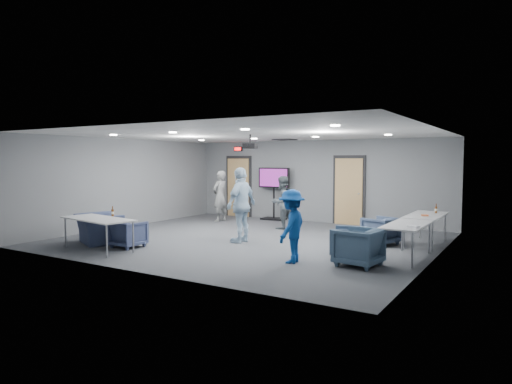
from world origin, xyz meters
The scene contains 29 objects.
floor centered at (0.00, 0.00, 0.00)m, with size 9.00×9.00×0.00m, color #35383C.
ceiling centered at (0.00, 0.00, 2.70)m, with size 9.00×9.00×0.00m, color silver.
wall_back centered at (0.00, 4.00, 1.35)m, with size 9.00×0.02×2.70m, color slate.
wall_front centered at (0.00, -4.00, 1.35)m, with size 9.00×0.02×2.70m, color slate.
wall_left centered at (-4.50, 0.00, 1.35)m, with size 0.02×8.00×2.70m, color slate.
wall_right centered at (4.50, 0.00, 1.35)m, with size 0.02×8.00×2.70m, color slate.
door_left centered at (-3.00, 3.95, 1.07)m, with size 1.06×0.17×2.24m.
door_right centered at (1.20, 3.95, 1.07)m, with size 1.06×0.17×2.24m.
exit_sign centered at (-3.00, 3.93, 2.45)m, with size 0.32×0.08×0.16m.
hvac_diffuser centered at (-0.50, 2.80, 2.69)m, with size 0.60×0.60×0.03m, color black.
downlights centered at (0.00, 0.00, 2.68)m, with size 6.18×3.78×0.02m.
person_a centered at (-2.73, 2.43, 0.85)m, with size 0.62×0.40×1.69m, color gray.
person_b centered at (-0.18, 2.04, 0.79)m, with size 0.77×0.60×1.58m, color #4F595F.
person_c centered at (0.02, -0.46, 0.93)m, with size 1.10×0.46×1.87m, color silver.
person_d centered at (2.11, -1.83, 0.73)m, with size 0.95×0.54×1.47m, color #164590.
chair_right_a centered at (3.06, 1.08, 0.33)m, with size 0.71×0.73×0.67m, color #384661.
chair_right_b centered at (2.90, -0.73, 0.32)m, with size 0.69×0.71×0.64m, color #394C63.
chair_right_c centered at (3.35, -1.42, 0.37)m, with size 0.79×0.81×0.74m, color #3D536A.
chair_front_a centered at (-1.88, -2.40, 0.31)m, with size 0.67×0.69×0.63m, color #3C4668.
chair_front_b centered at (-2.91, -2.40, 0.36)m, with size 1.11×0.97×0.72m, color #384362.
table_right_a centered at (4.00, 1.62, 0.69)m, with size 0.77×1.85×0.73m.
table_right_b centered at (4.00, -0.28, 0.68)m, with size 0.74×1.77×0.73m.
table_front_left centered at (-2.21, -3.00, 0.69)m, with size 2.04×1.10×0.73m.
bottle_front centered at (-2.20, -2.57, 0.82)m, with size 0.06×0.06×0.24m.
bottle_right centered at (4.15, 2.06, 0.82)m, with size 0.06×0.06×0.24m.
snack_box centered at (4.04, 1.30, 0.75)m, with size 0.17×0.11×0.04m, color #C35E30.
wrapper centered at (4.23, -0.77, 0.75)m, with size 0.20×0.13×0.04m, color white.
tv_stand centered at (-1.41, 3.75, 1.01)m, with size 1.17×0.56×1.79m.
projector centered at (0.07, -0.14, 2.41)m, with size 0.38×0.35×0.35m.
Camera 1 is at (6.21, -9.87, 2.04)m, focal length 32.00 mm.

